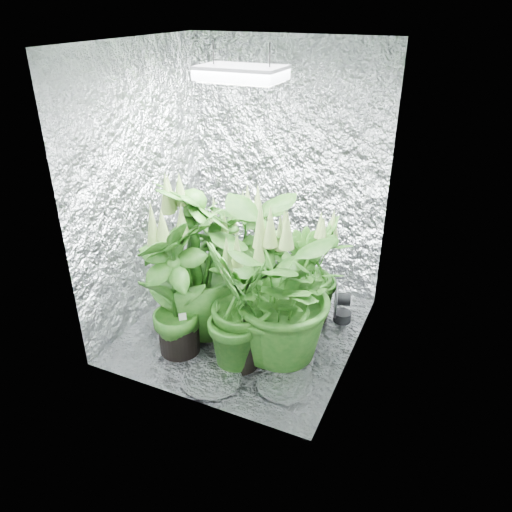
{
  "coord_description": "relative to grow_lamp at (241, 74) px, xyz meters",
  "views": [
    {
      "loc": [
        1.35,
        -2.76,
        2.22
      ],
      "look_at": [
        0.09,
        0.0,
        0.65
      ],
      "focal_mm": 35.0,
      "sensor_mm": 36.0,
      "label": 1
    }
  ],
  "objects": [
    {
      "name": "ground",
      "position": [
        0.0,
        0.0,
        -1.83
      ],
      "size": [
        1.6,
        1.6,
        0.0
      ],
      "primitive_type": "plane",
      "color": "silver",
      "rests_on": "ground"
    },
    {
      "name": "circulation_fan",
      "position": [
        0.61,
        0.41,
        -1.68
      ],
      "size": [
        0.17,
        0.29,
        0.35
      ],
      "rotation": [
        0.0,
        0.0,
        0.28
      ],
      "color": "black",
      "rests_on": "ground"
    },
    {
      "name": "walls",
      "position": [
        0.0,
        0.0,
        -0.83
      ],
      "size": [
        1.62,
        1.62,
        2.0
      ],
      "color": "silver",
      "rests_on": "ground"
    },
    {
      "name": "plant_c",
      "position": [
        0.39,
        0.36,
        -1.42
      ],
      "size": [
        0.57,
        0.57,
        0.91
      ],
      "rotation": [
        0.0,
        0.0,
        1.22
      ],
      "color": "black",
      "rests_on": "ground"
    },
    {
      "name": "plant_label",
      "position": [
        -0.25,
        -0.43,
        -1.53
      ],
      "size": [
        0.05,
        0.05,
        0.08
      ],
      "primitive_type": "cube",
      "rotation": [
        -0.21,
        0.0,
        0.72
      ],
      "color": "white",
      "rests_on": "plant_f"
    },
    {
      "name": "ceiling",
      "position": [
        0.0,
        0.0,
        0.17
      ],
      "size": [
        1.6,
        1.6,
        0.01
      ],
      "primitive_type": "cube",
      "color": "silver",
      "rests_on": "walls"
    },
    {
      "name": "plant_g",
      "position": [
        0.14,
        -0.37,
        -1.36
      ],
      "size": [
        0.6,
        0.6,
        1.0
      ],
      "rotation": [
        0.0,
        0.0,
        4.93
      ],
      "color": "black",
      "rests_on": "ground"
    },
    {
      "name": "plant_h",
      "position": [
        -0.24,
        0.11,
        -1.4
      ],
      "size": [
        0.67,
        0.67,
        0.93
      ],
      "rotation": [
        0.0,
        0.0,
        5.46
      ],
      "color": "black",
      "rests_on": "ground"
    },
    {
      "name": "plant_a",
      "position": [
        -0.14,
        0.33,
        -1.35
      ],
      "size": [
        0.98,
        0.98,
        1.0
      ],
      "rotation": [
        0.0,
        0.0,
        6.06
      ],
      "color": "black",
      "rests_on": "ground"
    },
    {
      "name": "plant_e",
      "position": [
        0.34,
        -0.22,
        -1.28
      ],
      "size": [
        1.17,
        1.17,
        1.14
      ],
      "rotation": [
        0.0,
        0.0,
        3.43
      ],
      "color": "black",
      "rests_on": "ground"
    },
    {
      "name": "plant_b",
      "position": [
        0.13,
        0.16,
        -1.42
      ],
      "size": [
        0.58,
        0.58,
        0.9
      ],
      "rotation": [
        0.0,
        0.0,
        1.04
      ],
      "color": "black",
      "rests_on": "ground"
    },
    {
      "name": "plant_d",
      "position": [
        -0.3,
        -0.14,
        -1.25
      ],
      "size": [
        0.88,
        0.88,
        1.24
      ],
      "rotation": [
        0.0,
        0.0,
        2.58
      ],
      "color": "black",
      "rests_on": "ground"
    },
    {
      "name": "grow_lamp",
      "position": [
        0.0,
        0.0,
        0.0
      ],
      "size": [
        0.5,
        0.3,
        0.22
      ],
      "color": "gray",
      "rests_on": "ceiling"
    },
    {
      "name": "plant_f",
      "position": [
        -0.31,
        -0.4,
        -1.31
      ],
      "size": [
        0.7,
        0.7,
        1.11
      ],
      "rotation": [
        0.0,
        0.0,
        4.3
      ],
      "color": "black",
      "rests_on": "ground"
    }
  ]
}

